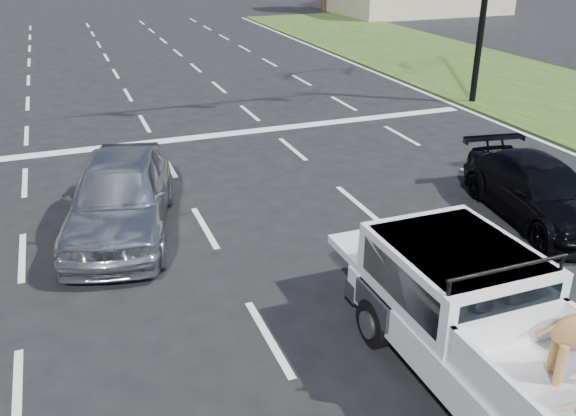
% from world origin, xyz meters
% --- Properties ---
extents(ground, '(160.00, 160.00, 0.00)m').
position_xyz_m(ground, '(0.00, 0.00, 0.00)').
color(ground, black).
rests_on(ground, ground).
extents(road_markings, '(17.75, 60.00, 0.01)m').
position_xyz_m(road_markings, '(0.00, 6.56, 0.01)').
color(road_markings, silver).
rests_on(road_markings, ground).
extents(pickup_truck, '(2.03, 5.21, 1.95)m').
position_xyz_m(pickup_truck, '(0.54, -2.23, 0.91)').
color(pickup_truck, black).
rests_on(pickup_truck, ground).
extents(silver_sedan, '(2.95, 5.05, 1.62)m').
position_xyz_m(silver_sedan, '(-3.33, 4.38, 0.81)').
color(silver_sedan, '#A6A9AD').
rests_on(silver_sedan, ground).
extents(black_coupe, '(2.36, 4.48, 1.24)m').
position_xyz_m(black_coupe, '(4.95, 1.98, 0.62)').
color(black_coupe, black).
rests_on(black_coupe, ground).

